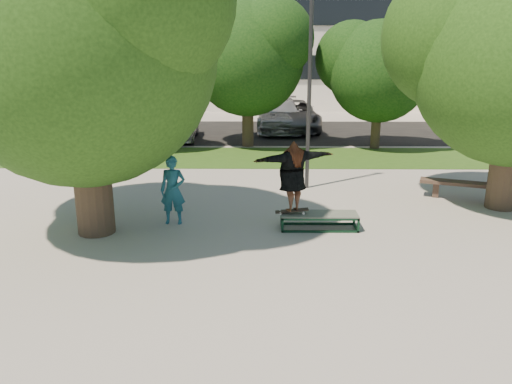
{
  "coord_description": "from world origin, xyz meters",
  "views": [
    {
      "loc": [
        -0.39,
        -9.83,
        4.04
      ],
      "look_at": [
        -0.51,
        0.6,
        1.1
      ],
      "focal_mm": 35.0,
      "sensor_mm": 36.0,
      "label": 1
    }
  ],
  "objects_px": {
    "car_silver_a": "(179,125)",
    "grind_box": "(319,221)",
    "car_grey": "(292,116)",
    "car_silver_b": "(280,115)",
    "tree_left": "(76,33)",
    "bystander": "(173,190)",
    "lamppost": "(310,83)",
    "bench": "(484,187)",
    "car_dark": "(168,123)"
  },
  "relations": [
    {
      "from": "bench",
      "to": "car_grey",
      "type": "height_order",
      "value": "car_grey"
    },
    {
      "from": "car_dark",
      "to": "car_silver_b",
      "type": "distance_m",
      "value": 5.87
    },
    {
      "from": "tree_left",
      "to": "car_dark",
      "type": "xyz_separation_m",
      "value": [
        -0.71,
        13.53,
        -3.78
      ]
    },
    {
      "from": "lamppost",
      "to": "car_grey",
      "type": "xyz_separation_m",
      "value": [
        0.22,
        11.5,
        -2.36
      ]
    },
    {
      "from": "bystander",
      "to": "car_silver_a",
      "type": "relative_size",
      "value": 0.4
    },
    {
      "from": "grind_box",
      "to": "bystander",
      "type": "height_order",
      "value": "bystander"
    },
    {
      "from": "car_silver_a",
      "to": "car_grey",
      "type": "relative_size",
      "value": 0.73
    },
    {
      "from": "grind_box",
      "to": "car_silver_b",
      "type": "relative_size",
      "value": 0.32
    },
    {
      "from": "bystander",
      "to": "car_silver_a",
      "type": "bearing_deg",
      "value": 99.52
    },
    {
      "from": "lamppost",
      "to": "bystander",
      "type": "relative_size",
      "value": 3.67
    },
    {
      "from": "bystander",
      "to": "car_silver_b",
      "type": "height_order",
      "value": "bystander"
    },
    {
      "from": "car_silver_a",
      "to": "car_grey",
      "type": "distance_m",
      "value": 6.22
    },
    {
      "from": "tree_left",
      "to": "car_silver_a",
      "type": "distance_m",
      "value": 13.1
    },
    {
      "from": "bystander",
      "to": "bench",
      "type": "xyz_separation_m",
      "value": [
        8.3,
        1.9,
        -0.4
      ]
    },
    {
      "from": "tree_left",
      "to": "grind_box",
      "type": "relative_size",
      "value": 3.95
    },
    {
      "from": "lamppost",
      "to": "bench",
      "type": "distance_m",
      "value": 5.68
    },
    {
      "from": "tree_left",
      "to": "car_silver_b",
      "type": "height_order",
      "value": "tree_left"
    },
    {
      "from": "tree_left",
      "to": "bystander",
      "type": "distance_m",
      "value": 4.04
    },
    {
      "from": "tree_left",
      "to": "grind_box",
      "type": "distance_m",
      "value": 6.76
    },
    {
      "from": "car_grey",
      "to": "car_silver_b",
      "type": "xyz_separation_m",
      "value": [
        -0.67,
        0.0,
        0.04
      ]
    },
    {
      "from": "tree_left",
      "to": "bystander",
      "type": "bearing_deg",
      "value": 17.91
    },
    {
      "from": "grind_box",
      "to": "bystander",
      "type": "bearing_deg",
      "value": 174.17
    },
    {
      "from": "bystander",
      "to": "car_silver_a",
      "type": "height_order",
      "value": "bystander"
    },
    {
      "from": "bystander",
      "to": "car_grey",
      "type": "relative_size",
      "value": 0.29
    },
    {
      "from": "tree_left",
      "to": "car_silver_b",
      "type": "relative_size",
      "value": 1.25
    },
    {
      "from": "car_silver_a",
      "to": "car_silver_b",
      "type": "distance_m",
      "value": 5.63
    },
    {
      "from": "car_grey",
      "to": "car_silver_b",
      "type": "bearing_deg",
      "value": 178.9
    },
    {
      "from": "car_silver_b",
      "to": "tree_left",
      "type": "bearing_deg",
      "value": -106.43
    },
    {
      "from": "bystander",
      "to": "lamppost",
      "type": "bearing_deg",
      "value": 44.5
    },
    {
      "from": "car_silver_a",
      "to": "grind_box",
      "type": "bearing_deg",
      "value": -70.09
    },
    {
      "from": "car_dark",
      "to": "car_grey",
      "type": "xyz_separation_m",
      "value": [
        6.22,
        1.88,
        0.14
      ]
    },
    {
      "from": "grind_box",
      "to": "car_dark",
      "type": "bearing_deg",
      "value": 114.17
    },
    {
      "from": "car_silver_a",
      "to": "bench",
      "type": "bearing_deg",
      "value": -48.24
    },
    {
      "from": "car_silver_a",
      "to": "car_silver_b",
      "type": "bearing_deg",
      "value": 27.11
    },
    {
      "from": "lamppost",
      "to": "grind_box",
      "type": "bearing_deg",
      "value": -90.41
    },
    {
      "from": "bench",
      "to": "car_silver_b",
      "type": "relative_size",
      "value": 0.58
    },
    {
      "from": "car_silver_b",
      "to": "grind_box",
      "type": "bearing_deg",
      "value": -87.39
    },
    {
      "from": "bench",
      "to": "car_grey",
      "type": "relative_size",
      "value": 0.59
    },
    {
      "from": "tree_left",
      "to": "grind_box",
      "type": "bearing_deg",
      "value": 2.35
    },
    {
      "from": "grind_box",
      "to": "car_grey",
      "type": "relative_size",
      "value": 0.32
    },
    {
      "from": "grind_box",
      "to": "bench",
      "type": "distance_m",
      "value": 5.32
    },
    {
      "from": "grind_box",
      "to": "bench",
      "type": "height_order",
      "value": "bench"
    },
    {
      "from": "bench",
      "to": "car_silver_a",
      "type": "relative_size",
      "value": 0.8
    },
    {
      "from": "tree_left",
      "to": "grind_box",
      "type": "height_order",
      "value": "tree_left"
    },
    {
      "from": "lamppost",
      "to": "bench",
      "type": "height_order",
      "value": "lamppost"
    },
    {
      "from": "lamppost",
      "to": "bench",
      "type": "bearing_deg",
      "value": -16.65
    },
    {
      "from": "car_grey",
      "to": "car_silver_b",
      "type": "relative_size",
      "value": 1.0
    },
    {
      "from": "tree_left",
      "to": "car_silver_b",
      "type": "bearing_deg",
      "value": 72.53
    },
    {
      "from": "tree_left",
      "to": "lamppost",
      "type": "distance_m",
      "value": 6.7
    },
    {
      "from": "grind_box",
      "to": "car_silver_b",
      "type": "bearing_deg",
      "value": 91.58
    }
  ]
}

